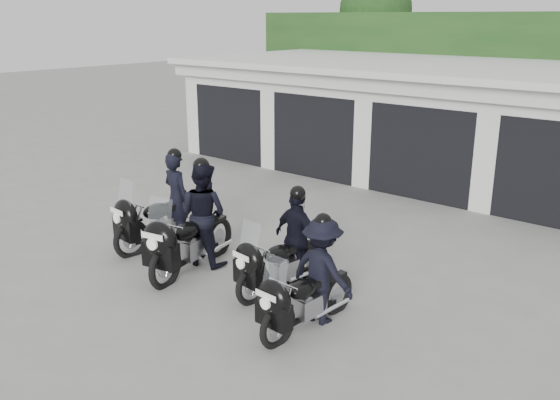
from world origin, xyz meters
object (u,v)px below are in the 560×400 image
Objects in this scene: police_bike_d at (315,278)px; police_bike_b at (196,222)px; police_bike_c at (290,245)px; police_bike_a at (164,208)px.

police_bike_b is at bearing 176.85° from police_bike_d.
police_bike_b is 1.14× the size of police_bike_c.
police_bike_c reaches higher than police_bike_d.
police_bike_b reaches higher than police_bike_c.
police_bike_b reaches higher than police_bike_a.
police_bike_b reaches higher than police_bike_d.
police_bike_a is at bearing 155.55° from police_bike_b.
police_bike_c is 1.23m from police_bike_d.
police_bike_b is at bearing -8.23° from police_bike_a.
police_bike_a is 1.10× the size of police_bike_c.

